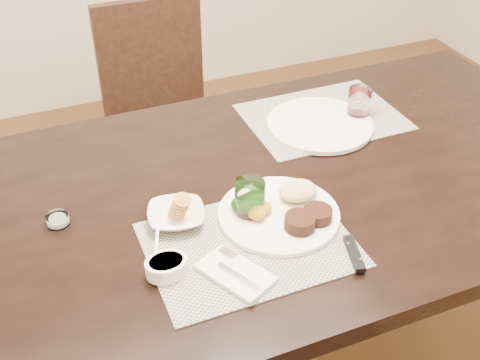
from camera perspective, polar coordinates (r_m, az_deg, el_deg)
name	(u,v)px	position (r m, az deg, el deg)	size (l,w,h in m)	color
dining_table	(255,211)	(1.60, 1.46, -2.92)	(2.00, 1.00, 0.75)	black
chair_far	(161,105)	(2.43, -7.48, 7.03)	(0.42, 0.42, 0.90)	black
placemat_near	(249,245)	(1.38, 0.90, -6.15)	(0.46, 0.34, 0.00)	gray
placemat_far	(323,117)	(1.86, 7.84, 5.94)	(0.46, 0.34, 0.00)	gray
dinner_plate	(285,210)	(1.45, 4.25, -2.90)	(0.29, 0.29, 0.05)	white
napkin_fork	(235,273)	(1.30, -0.45, -8.82)	(0.15, 0.19, 0.02)	white
steak_knife	(347,245)	(1.39, 10.11, -6.11)	(0.06, 0.26, 0.01)	white
cracker_bowl	(176,215)	(1.43, -6.08, -3.35)	(0.16, 0.16, 0.06)	white
sauce_ramekin	(166,266)	(1.30, -6.99, -8.10)	(0.09, 0.14, 0.07)	white
wine_glass_near	(250,201)	(1.43, 0.93, -2.01)	(0.07, 0.07, 0.10)	silver
far_plate	(320,124)	(1.80, 7.56, 5.25)	(0.31, 0.31, 0.01)	white
wine_glass_far	(359,105)	(1.85, 11.22, 7.03)	(0.07, 0.07, 0.10)	silver
salt_cellar	(58,220)	(1.49, -16.89, -3.65)	(0.05, 0.05, 0.02)	silver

